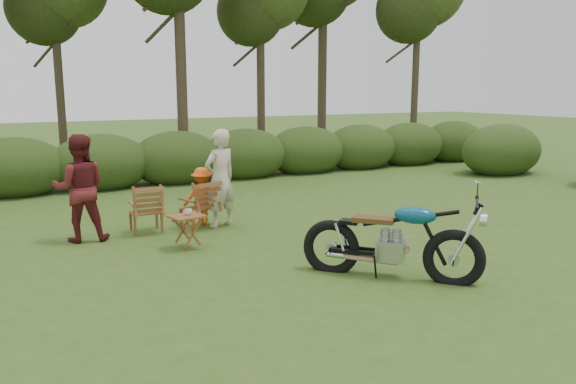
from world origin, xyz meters
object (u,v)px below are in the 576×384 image
lawn_chair_right (199,228)px  adult_b (83,240)px  side_table (187,232)px  adult_a (221,226)px  motorcycle (390,277)px  cup (188,212)px  lawn_chair_left (147,232)px  child (203,225)px

lawn_chair_right → adult_b: bearing=-18.3°
side_table → adult_a: (1.00, 1.11, -0.27)m
motorcycle → adult_a: size_ratio=1.28×
cup → motorcycle: bearing=-53.3°
motorcycle → lawn_chair_left: 4.59m
lawn_chair_right → side_table: side_table is taller
lawn_chair_left → adult_b: adult_b is taller
lawn_chair_left → cup: size_ratio=7.02×
lawn_chair_right → cup: (-0.56, -1.17, 0.59)m
motorcycle → lawn_chair_left: (-2.32, 3.96, 0.00)m
motorcycle → child: bearing=153.8°
cup → adult_a: size_ratio=0.07×
adult_a → adult_b: size_ratio=1.01×
side_table → adult_a: size_ratio=0.30×
lawn_chair_left → cup: 1.49m
lawn_chair_right → side_table: size_ratio=1.63×
adult_a → child: adult_a is taller
motorcycle → adult_b: size_ratio=1.29×
side_table → child: (0.74, 1.39, -0.27)m
lawn_chair_left → side_table: bearing=105.5°
motorcycle → adult_b: (-3.40, 3.88, 0.00)m
motorcycle → child: size_ratio=2.12×
adult_a → cup: bearing=30.1°
child → cup: bearing=71.3°
adult_b → child: 2.15m
adult_a → adult_b: (-2.41, 0.17, 0.00)m
lawn_chair_left → child: (1.07, 0.03, 0.00)m
lawn_chair_right → adult_a: (0.41, -0.09, 0.00)m
lawn_chair_left → adult_b: 1.09m
motorcycle → adult_b: 5.16m
side_table → adult_b: size_ratio=0.30×
lawn_chair_left → adult_b: size_ratio=0.48×
motorcycle → adult_b: adult_b is taller
lawn_chair_left → adult_a: size_ratio=0.48×
side_table → cup: bearing=44.6°
lawn_chair_left → lawn_chair_right: bearing=172.6°
cup → child: (0.71, 1.36, -0.59)m
lawn_chair_right → adult_a: 0.42m
cup → lawn_chair_left: bearing=105.0°
side_table → child: bearing=61.9°
motorcycle → lawn_chair_left: size_ratio=2.68×
side_table → cup: 0.32m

